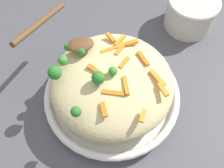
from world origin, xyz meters
TOP-DOWN VIEW (x-y plane):
  - ground_plane at (0.00, 0.00)m, footprint 2.40×2.40m
  - serving_bowl at (0.00, 0.00)m, footprint 0.31×0.31m
  - pasta_mound at (0.00, 0.00)m, footprint 0.26×0.26m
  - carrot_piece_0 at (-0.02, 0.04)m, footprint 0.01×0.04m
  - carrot_piece_1 at (-0.03, -0.05)m, footprint 0.03×0.03m
  - carrot_piece_2 at (-0.04, -0.08)m, footprint 0.03×0.03m
  - carrot_piece_3 at (0.01, 0.05)m, footprint 0.04×0.02m
  - carrot_piece_4 at (-0.07, -0.02)m, footprint 0.02×0.04m
  - carrot_piece_5 at (-0.01, -0.06)m, footprint 0.04×0.01m
  - carrot_piece_6 at (-0.08, 0.06)m, footprint 0.01×0.03m
  - carrot_piece_7 at (-0.06, -0.06)m, footprint 0.03×0.01m
  - carrot_piece_8 at (0.03, -0.01)m, footprint 0.03×0.04m
  - carrot_piece_9 at (0.04, 0.07)m, footprint 0.01×0.03m
  - carrot_piece_10 at (-0.02, -0.09)m, footprint 0.02×0.03m
  - carrot_piece_11 at (-0.08, 0.04)m, footprint 0.02×0.04m
  - carrot_piece_12 at (-0.03, -0.01)m, footprint 0.03×0.03m
  - carrot_piece_13 at (-0.03, 0.11)m, footprint 0.02×0.03m
  - broccoli_floret_0 at (0.11, -0.02)m, footprint 0.03×0.03m
  - broccoli_floret_1 at (0.09, 0.07)m, footprint 0.02×0.02m
  - broccoli_floret_2 at (-0.00, 0.01)m, footprint 0.02×0.02m
  - broccoli_floret_3 at (0.05, -0.06)m, footprint 0.02×0.02m
  - broccoli_floret_4 at (0.09, -0.05)m, footprint 0.02×0.02m
  - broccoli_floret_5 at (0.03, 0.02)m, footprint 0.03×0.03m
  - broccoli_floret_6 at (0.07, -0.08)m, footprint 0.02×0.02m
  - serving_spoon at (0.07, -0.10)m, footprint 0.16×0.15m
  - companion_bowl at (-0.26, -0.17)m, footprint 0.14×0.14m

SIDE VIEW (x-z plane):
  - ground_plane at x=0.00m, z-range 0.00..0.00m
  - serving_bowl at x=0.00m, z-range 0.00..0.04m
  - companion_bowl at x=-0.26m, z-range 0.00..0.09m
  - pasta_mound at x=0.00m, z-range 0.03..0.12m
  - carrot_piece_9 at x=0.04m, z-range 0.11..0.12m
  - carrot_piece_5 at x=-0.01m, z-range 0.11..0.12m
  - carrot_piece_6 at x=-0.08m, z-range 0.11..0.12m
  - carrot_piece_13 at x=-0.03m, z-range 0.11..0.12m
  - carrot_piece_2 at x=-0.04m, z-range 0.11..0.12m
  - carrot_piece_11 at x=-0.08m, z-range 0.11..0.12m
  - carrot_piece_4 at x=-0.07m, z-range 0.11..0.12m
  - carrot_piece_10 at x=-0.02m, z-range 0.11..0.12m
  - carrot_piece_7 at x=-0.06m, z-range 0.11..0.12m
  - carrot_piece_3 at x=0.01m, z-range 0.12..0.12m
  - carrot_piece_1 at x=-0.03m, z-range 0.12..0.12m
  - carrot_piece_0 at x=-0.02m, z-range 0.12..0.13m
  - carrot_piece_12 at x=-0.03m, z-range 0.12..0.13m
  - carrot_piece_8 at x=0.03m, z-range 0.12..0.13m
  - broccoli_floret_6 at x=0.07m, z-range 0.12..0.14m
  - broccoli_floret_1 at x=0.09m, z-range 0.12..0.14m
  - broccoli_floret_4 at x=0.09m, z-range 0.12..0.14m
  - broccoli_floret_3 at x=0.05m, z-range 0.12..0.14m
  - broccoli_floret_2 at x=0.00m, z-range 0.12..0.14m
  - broccoli_floret_0 at x=0.11m, z-range 0.12..0.15m
  - broccoli_floret_5 at x=0.03m, z-range 0.12..0.15m
  - serving_spoon at x=0.07m, z-range 0.11..0.18m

